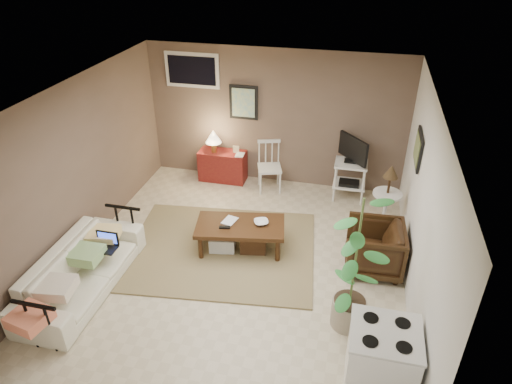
% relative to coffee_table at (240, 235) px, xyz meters
% --- Properties ---
extents(floor, '(5.00, 5.00, 0.00)m').
position_rel_coffee_table_xyz_m(floor, '(0.05, -0.30, -0.26)').
color(floor, '#C1B293').
rests_on(floor, ground).
extents(art_back, '(0.50, 0.03, 0.60)m').
position_rel_coffee_table_xyz_m(art_back, '(-0.50, 2.17, 1.19)').
color(art_back, black).
extents(art_right, '(0.03, 0.60, 0.45)m').
position_rel_coffee_table_xyz_m(art_right, '(2.28, 0.75, 1.26)').
color(art_right, black).
extents(window, '(0.96, 0.03, 0.60)m').
position_rel_coffee_table_xyz_m(window, '(-1.40, 2.17, 1.69)').
color(window, silver).
extents(rug, '(2.90, 2.43, 0.03)m').
position_rel_coffee_table_xyz_m(rug, '(-0.27, -0.07, -0.25)').
color(rug, olive).
rests_on(rug, floor).
extents(coffee_table, '(1.33, 0.85, 0.47)m').
position_rel_coffee_table_xyz_m(coffee_table, '(0.00, 0.00, 0.00)').
color(coffee_table, '#3D2710').
rests_on(coffee_table, floor).
extents(sofa, '(0.58, 2.00, 0.78)m').
position_rel_coffee_table_xyz_m(sofa, '(-1.75, -1.25, 0.13)').
color(sofa, white).
rests_on(sofa, floor).
extents(sofa_pillows, '(0.38, 1.90, 0.13)m').
position_rel_coffee_table_xyz_m(sofa_pillows, '(-1.70, -1.48, 0.22)').
color(sofa_pillows, beige).
rests_on(sofa_pillows, sofa).
extents(sofa_end_rails, '(0.54, 2.00, 0.67)m').
position_rel_coffee_table_xyz_m(sofa_end_rails, '(-1.63, -1.25, 0.07)').
color(sofa_end_rails, black).
rests_on(sofa_end_rails, floor).
extents(laptop, '(0.31, 0.22, 0.21)m').
position_rel_coffee_table_xyz_m(laptop, '(-1.56, -0.90, 0.24)').
color(laptop, black).
rests_on(laptop, sofa).
extents(red_console, '(0.84, 0.38, 0.98)m').
position_rel_coffee_table_xyz_m(red_console, '(-0.87, 1.98, 0.08)').
color(red_console, maroon).
rests_on(red_console, floor).
extents(spindle_chair, '(0.50, 0.50, 0.88)m').
position_rel_coffee_table_xyz_m(spindle_chair, '(0.04, 1.85, 0.15)').
color(spindle_chair, silver).
rests_on(spindle_chair, floor).
extents(tv_stand, '(0.53, 0.54, 1.13)m').
position_rel_coffee_table_xyz_m(tv_stand, '(1.43, 1.85, 0.34)').
color(tv_stand, silver).
rests_on(tv_stand, floor).
extents(side_table, '(0.43, 0.43, 1.14)m').
position_rel_coffee_table_xyz_m(side_table, '(2.00, 0.95, 0.45)').
color(side_table, silver).
rests_on(side_table, floor).
extents(armchair, '(0.72, 0.77, 0.75)m').
position_rel_coffee_table_xyz_m(armchair, '(1.86, 0.03, 0.11)').
color(armchair, black).
rests_on(armchair, floor).
extents(potted_plant, '(0.44, 0.44, 1.77)m').
position_rel_coffee_table_xyz_m(potted_plant, '(1.60, -1.08, 0.68)').
color(potted_plant, gray).
rests_on(potted_plant, floor).
extents(stove, '(0.66, 0.61, 0.86)m').
position_rel_coffee_table_xyz_m(stove, '(1.94, -1.94, 0.17)').
color(stove, white).
rests_on(stove, floor).
extents(bowl, '(0.20, 0.12, 0.20)m').
position_rel_coffee_table_xyz_m(bowl, '(0.29, 0.09, 0.28)').
color(bowl, '#3D2710').
rests_on(bowl, coffee_table).
extents(book_table, '(0.17, 0.06, 0.23)m').
position_rel_coffee_table_xyz_m(book_table, '(-0.24, 0.06, 0.30)').
color(book_table, '#3D2710').
rests_on(book_table, coffee_table).
extents(book_console, '(0.15, 0.03, 0.20)m').
position_rel_coffee_table_xyz_m(book_console, '(-0.59, 1.91, 0.40)').
color(book_console, '#3D2710').
rests_on(book_console, red_console).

